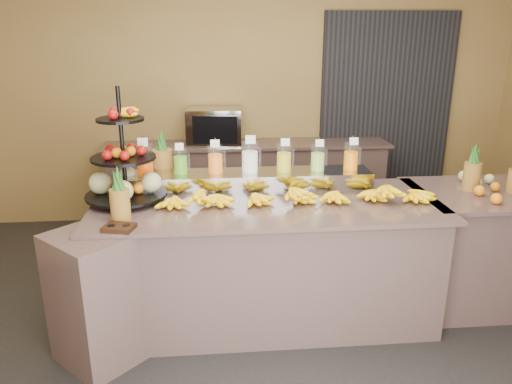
{
  "coord_description": "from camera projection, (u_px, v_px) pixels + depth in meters",
  "views": [
    {
      "loc": [
        -0.39,
        -3.06,
        2.12
      ],
      "look_at": [
        -0.08,
        0.3,
        1.01
      ],
      "focal_mm": 35.0,
      "sensor_mm": 36.0,
      "label": 1
    }
  ],
  "objects": [
    {
      "name": "ground",
      "position": [
        271.0,
        338.0,
        3.59
      ],
      "size": [
        6.0,
        6.0,
        0.0
      ],
      "primitive_type": "plane",
      "color": "black",
      "rests_on": "ground"
    },
    {
      "name": "room_envelope",
      "position": [
        286.0,
        62.0,
        3.76
      ],
      "size": [
        6.04,
        5.02,
        2.82
      ],
      "color": "olive",
      "rests_on": "ground"
    },
    {
      "name": "buffet_counter",
      "position": [
        252.0,
        264.0,
        3.68
      ],
      "size": [
        2.75,
        1.25,
        0.93
      ],
      "color": "#866461",
      "rests_on": "ground"
    },
    {
      "name": "right_counter",
      "position": [
        477.0,
        246.0,
        3.97
      ],
      "size": [
        1.08,
        0.88,
        0.93
      ],
      "color": "#866461",
      "rests_on": "ground"
    },
    {
      "name": "back_ledge",
      "position": [
        247.0,
        184.0,
        5.57
      ],
      "size": [
        3.1,
        0.55,
        0.93
      ],
      "color": "#866461",
      "rests_on": "ground"
    },
    {
      "name": "pitcher_tray",
      "position": [
        250.0,
        181.0,
        3.81
      ],
      "size": [
        1.85,
        0.3,
        0.15
      ],
      "primitive_type": "cube",
      "color": "gray",
      "rests_on": "buffet_counter"
    },
    {
      "name": "juice_pitcher_orange_a",
      "position": [
        145.0,
        161.0,
        3.69
      ],
      "size": [
        0.12,
        0.13,
        0.3
      ],
      "color": "silver",
      "rests_on": "pitcher_tray"
    },
    {
      "name": "juice_pitcher_green",
      "position": [
        180.0,
        163.0,
        3.72
      ],
      "size": [
        0.11,
        0.11,
        0.26
      ],
      "color": "silver",
      "rests_on": "pitcher_tray"
    },
    {
      "name": "juice_pitcher_orange_b",
      "position": [
        215.0,
        161.0,
        3.74
      ],
      "size": [
        0.11,
        0.12,
        0.28
      ],
      "color": "silver",
      "rests_on": "pitcher_tray"
    },
    {
      "name": "juice_pitcher_milk",
      "position": [
        250.0,
        159.0,
        3.76
      ],
      "size": [
        0.13,
        0.13,
        0.31
      ],
      "color": "silver",
      "rests_on": "pitcher_tray"
    },
    {
      "name": "juice_pitcher_lemon",
      "position": [
        284.0,
        159.0,
        3.78
      ],
      "size": [
        0.11,
        0.12,
        0.28
      ],
      "color": "silver",
      "rests_on": "pitcher_tray"
    },
    {
      "name": "juice_pitcher_lime",
      "position": [
        318.0,
        159.0,
        3.81
      ],
      "size": [
        0.11,
        0.11,
        0.26
      ],
      "color": "silver",
      "rests_on": "pitcher_tray"
    },
    {
      "name": "juice_pitcher_orange_c",
      "position": [
        351.0,
        158.0,
        3.83
      ],
      "size": [
        0.11,
        0.12,
        0.27
      ],
      "color": "silver",
      "rests_on": "pitcher_tray"
    },
    {
      "name": "banana_heap",
      "position": [
        295.0,
        194.0,
        3.57
      ],
      "size": [
        1.94,
        0.18,
        0.16
      ],
      "color": "yellow",
      "rests_on": "buffet_counter"
    },
    {
      "name": "fruit_stand",
      "position": [
        130.0,
        172.0,
        3.56
      ],
      "size": [
        0.71,
        0.71,
        0.82
      ],
      "rotation": [
        0.0,
        0.0,
        -0.24
      ],
      "color": "black",
      "rests_on": "buffet_counter"
    },
    {
      "name": "condiment_caddy",
      "position": [
        119.0,
        228.0,
        3.1
      ],
      "size": [
        0.22,
        0.18,
        0.03
      ],
      "primitive_type": "cube",
      "rotation": [
        0.0,
        0.0,
        -0.26
      ],
      "color": "black",
      "rests_on": "buffet_counter"
    },
    {
      "name": "pineapple_left_a",
      "position": [
        120.0,
        201.0,
        3.2
      ],
      "size": [
        0.13,
        0.13,
        0.38
      ],
      "rotation": [
        0.0,
        0.0,
        0.4
      ],
      "color": "brown",
      "rests_on": "buffet_counter"
    },
    {
      "name": "pineapple_left_b",
      "position": [
        163.0,
        164.0,
        3.92
      ],
      "size": [
        0.16,
        0.16,
        0.45
      ],
      "rotation": [
        0.0,
        0.0,
        0.13
      ],
      "color": "brown",
      "rests_on": "buffet_counter"
    },
    {
      "name": "right_fruit_pile",
      "position": [
        497.0,
        186.0,
        3.73
      ],
      "size": [
        0.41,
        0.39,
        0.22
      ],
      "color": "brown",
      "rests_on": "right_counter"
    },
    {
      "name": "oven_warmer",
      "position": [
        215.0,
        126.0,
        5.34
      ],
      "size": [
        0.61,
        0.45,
        0.38
      ],
      "primitive_type": "cube",
      "rotation": [
        0.0,
        0.0,
        -0.09
      ],
      "color": "gray",
      "rests_on": "back_ledge"
    }
  ]
}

